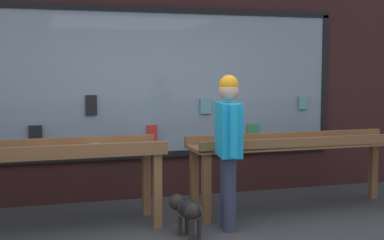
{
  "coord_description": "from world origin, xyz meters",
  "views": [
    {
      "loc": [
        -1.54,
        -4.64,
        1.71
      ],
      "look_at": [
        0.13,
        0.99,
        1.17
      ],
      "focal_mm": 50.0,
      "sensor_mm": 36.0,
      "label": 1
    }
  ],
  "objects_px": {
    "display_table_left": "(35,159)",
    "display_table_right": "(298,149)",
    "small_dog": "(187,209)",
    "person_browsing": "(228,140)"
  },
  "relations": [
    {
      "from": "display_table_left",
      "to": "person_browsing",
      "type": "distance_m",
      "value": 2.06
    },
    {
      "from": "display_table_right",
      "to": "small_dog",
      "type": "height_order",
      "value": "display_table_right"
    },
    {
      "from": "small_dog",
      "to": "person_browsing",
      "type": "bearing_deg",
      "value": -97.25
    },
    {
      "from": "display_table_left",
      "to": "display_table_right",
      "type": "xyz_separation_m",
      "value": [
        3.08,
        -0.0,
        -0.03
      ]
    },
    {
      "from": "display_table_left",
      "to": "small_dog",
      "type": "bearing_deg",
      "value": -23.76
    },
    {
      "from": "display_table_right",
      "to": "small_dog",
      "type": "distance_m",
      "value": 1.79
    },
    {
      "from": "display_table_left",
      "to": "person_browsing",
      "type": "height_order",
      "value": "person_browsing"
    },
    {
      "from": "person_browsing",
      "to": "small_dog",
      "type": "bearing_deg",
      "value": 112.52
    },
    {
      "from": "display_table_left",
      "to": "person_browsing",
      "type": "xyz_separation_m",
      "value": [
        1.98,
        -0.53,
        0.2
      ]
    },
    {
      "from": "small_dog",
      "to": "display_table_right",
      "type": "bearing_deg",
      "value": -88.82
    }
  ]
}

